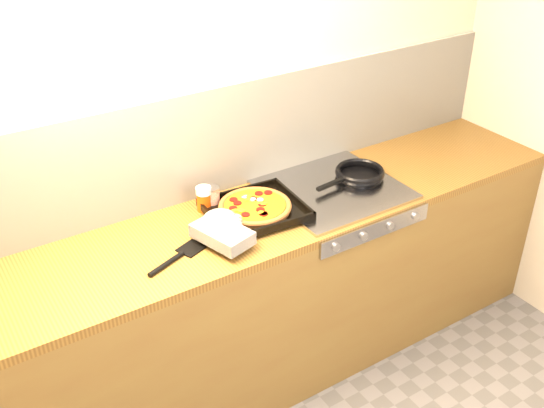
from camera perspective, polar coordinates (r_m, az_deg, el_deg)
room_shell at (r=2.84m, az=-5.09°, el=5.58°), size 3.20×3.20×3.20m
counter_run at (r=3.00m, az=-1.82°, el=-8.60°), size 3.20×0.62×0.90m
stovetop at (r=2.96m, az=5.50°, el=1.29°), size 0.60×0.56×0.02m
pizza_on_tray at (r=2.69m, az=-2.41°, el=-0.87°), size 0.55×0.46×0.07m
frying_pan at (r=3.05m, az=7.80°, el=2.70°), size 0.40×0.26×0.04m
tomato_can at (r=2.81m, az=-5.42°, el=0.58°), size 0.08×0.08×0.10m
juice_glass at (r=2.78m, az=-6.12°, el=0.47°), size 0.08×0.08×0.11m
wooden_spoon at (r=2.95m, az=-1.25°, el=1.47°), size 0.30×0.09×0.02m
black_spatula at (r=2.51m, az=-8.52°, el=-4.75°), size 0.28×0.15×0.02m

